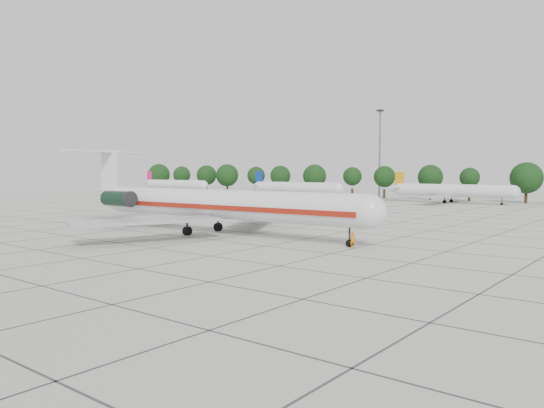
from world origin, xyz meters
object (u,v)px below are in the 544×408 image
object	(u,v)px
main_airliner	(207,203)
bg_airliner_b	(296,188)
bg_airliner_c	(451,191)
floodlight_mast	(380,148)
ground_crew	(353,240)
bg_airliner_a	(175,185)

from	to	relation	value
main_airliner	bg_airliner_b	size ratio (longest dim) A/B	1.62
bg_airliner_b	bg_airliner_c	xyz separation A→B (m)	(41.61, 5.49, 0.00)
floodlight_mast	ground_crew	bearing A→B (deg)	-64.42
bg_airliner_a	bg_airliner_c	bearing A→B (deg)	3.18
ground_crew	floodlight_mast	size ratio (longest dim) A/B	0.06
bg_airliner_b	floodlight_mast	world-z (taller)	floodlight_mast
bg_airliner_b	floodlight_mast	bearing A→B (deg)	58.52
ground_crew	bg_airliner_c	bearing A→B (deg)	-111.49
bg_airliner_c	main_airliner	bearing A→B (deg)	-91.61
ground_crew	bg_airliner_b	bearing A→B (deg)	-85.10
ground_crew	bg_airliner_b	world-z (taller)	bg_airliner_b
bg_airliner_a	floodlight_mast	distance (m)	69.39
bg_airliner_a	bg_airliner_b	xyz separation A→B (m)	(50.74, -0.35, 0.00)
main_airliner	floodlight_mast	bearing A→B (deg)	102.17
bg_airliner_b	floodlight_mast	size ratio (longest dim) A/B	1.11
main_airliner	bg_airliner_a	distance (m)	116.34
main_airliner	bg_airliner_b	bearing A→B (deg)	115.61
ground_crew	main_airliner	bearing A→B (deg)	-32.94
main_airliner	bg_airliner_a	size ratio (longest dim) A/B	1.62
main_airliner	floodlight_mast	world-z (taller)	floodlight_mast
bg_airliner_a	floodlight_mast	world-z (taller)	floodlight_mast
bg_airliner_c	floodlight_mast	distance (m)	34.55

